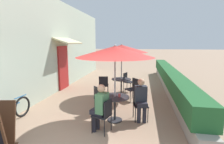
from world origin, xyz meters
The scene contains 17 objects.
cafe_facade_wall centered at (-2.54, 5.54, 2.09)m, with size 0.98×11.35×4.20m.
planter_hedge centered at (2.75, 5.57, 0.54)m, with size 0.60×10.35×1.01m.
patio_table_near centered at (0.69, 1.92, 0.55)m, with size 0.83×0.83×0.73m.
patio_umbrella_near centered at (0.69, 1.92, 2.02)m, with size 2.18×2.18×2.22m.
cafe_chair_near_left centered at (1.41, 2.16, 0.52)m, with size 0.48×0.48×0.87m.
seated_patron_near_left centered at (1.43, 2.05, 0.69)m, with size 0.40×0.46×1.25m.
cafe_chair_near_right centered at (0.12, 2.43, 0.52)m, with size 0.57×0.57×0.87m.
cafe_chair_near_back centered at (0.54, 1.18, 0.52)m, with size 0.50×0.50×0.87m.
seated_patron_near_back centered at (0.43, 1.21, 0.69)m, with size 0.48×0.42×1.25m.
coffee_cup_near centered at (0.82, 1.91, 0.77)m, with size 0.07×0.07×0.09m.
patio_table_mid centered at (0.57, 4.41, 0.55)m, with size 0.83×0.83×0.73m.
patio_umbrella_mid centered at (0.57, 4.41, 2.02)m, with size 2.18×2.18×2.22m.
cafe_chair_mid_left centered at (1.11, 3.87, 0.52)m, with size 0.56×0.56×0.87m.
cafe_chair_mid_right centered at (0.77, 5.14, 0.52)m, with size 0.52×0.52×0.87m.
cafe_chair_mid_back centered at (-0.16, 4.22, 0.52)m, with size 0.46×0.46×0.87m.
coffee_cup_mid centered at (0.68, 4.48, 0.77)m, with size 0.07×0.07×0.09m.
bicycle_leaning centered at (-2.20, 1.19, 0.33)m, with size 0.18×1.65×0.72m.
Camera 1 is at (1.44, -2.86, 2.26)m, focal length 28.00 mm.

